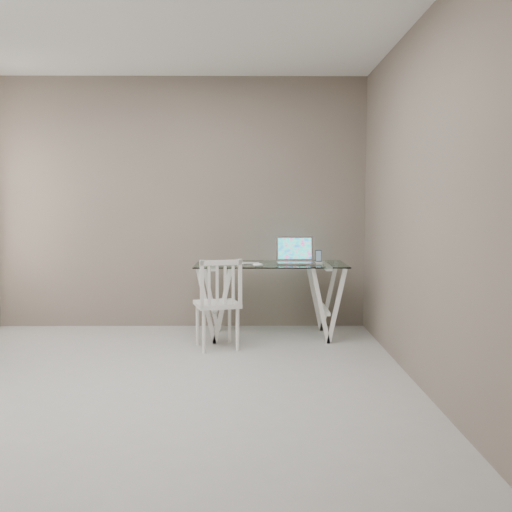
{
  "coord_description": "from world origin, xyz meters",
  "views": [
    {
      "loc": [
        0.77,
        -3.96,
        1.34
      ],
      "look_at": [
        0.81,
        1.43,
        0.85
      ],
      "focal_mm": 40.0,
      "sensor_mm": 36.0,
      "label": 1
    }
  ],
  "objects": [
    {
      "name": "desk",
      "position": [
        0.96,
        1.73,
        0.38
      ],
      "size": [
        1.5,
        0.7,
        0.75
      ],
      "color": "silver",
      "rests_on": "ground"
    },
    {
      "name": "laptop",
      "position": [
        1.21,
        1.78,
        0.81
      ],
      "size": [
        0.38,
        0.3,
        0.27
      ],
      "color": "#B7B7BB",
      "rests_on": "desk"
    },
    {
      "name": "mouse",
      "position": [
        0.83,
        1.46,
        0.76
      ],
      "size": [
        0.1,
        0.06,
        0.03
      ],
      "primitive_type": "ellipsoid",
      "color": "white",
      "rests_on": "desk"
    },
    {
      "name": "room",
      "position": [
        -0.06,
        0.02,
        1.72
      ],
      "size": [
        4.5,
        4.52,
        2.71
      ],
      "color": "#AAA8A3",
      "rests_on": "ground"
    },
    {
      "name": "keyboard",
      "position": [
        0.7,
        1.72,
        0.75
      ],
      "size": [
        0.29,
        0.12,
        0.01
      ],
      "primitive_type": "cube",
      "color": "silver",
      "rests_on": "desk"
    },
    {
      "name": "chair",
      "position": [
        0.46,
        1.21,
        0.47
      ],
      "size": [
        0.48,
        0.48,
        0.85
      ],
      "rotation": [
        0.0,
        0.0,
        0.28
      ],
      "color": "white",
      "rests_on": "ground"
    },
    {
      "name": "phone_dock",
      "position": [
        1.44,
        1.77,
        0.78
      ],
      "size": [
        0.07,
        0.07,
        0.13
      ],
      "color": "white",
      "rests_on": "desk"
    }
  ]
}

